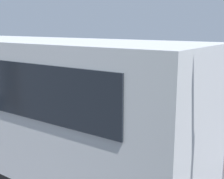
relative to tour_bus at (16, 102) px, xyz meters
The scene contains 13 objects.
ground_plane 4.92m from the tour_bus, 97.78° to the right, with size 80.00×80.00×0.00m, color #38383D.
tour_bus is the anchor object (origin of this frame).
spectator_far_left 3.33m from the tour_bus, 120.97° to the right, with size 0.58×0.36×1.69m.
spectator_left 3.24m from the tour_bus, 101.51° to the right, with size 0.57×0.38×1.66m.
spectator_centre 2.81m from the tour_bus, 80.18° to the right, with size 0.58×0.34×1.74m.
spectator_right 3.42m from the tour_bus, 59.73° to the right, with size 0.58×0.35×1.73m.
parked_motorcycle_silver 2.94m from the tour_bus, 130.67° to the right, with size 2.05×0.58×0.99m.
parked_motorcycle_dark 2.49m from the tour_bus, 66.52° to the right, with size 2.05×0.58×0.99m.
stunt_motorcycle 7.52m from the tour_bus, 68.20° to the right, with size 1.88×1.08×1.23m.
traffic_cone 8.24m from the tour_bus, 88.27° to the right, with size 0.34×0.34×0.63m.
bay_line_b 5.90m from the tour_bus, 118.49° to the right, with size 0.22×3.85×0.01m.
bay_line_c 5.24m from the tour_bus, 90.86° to the right, with size 0.23×4.43×0.01m.
bay_line_d 5.83m from the tour_bus, 62.85° to the right, with size 0.21×3.69×0.01m.
Camera 1 is at (-6.08, 8.86, 3.54)m, focal length 48.48 mm.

